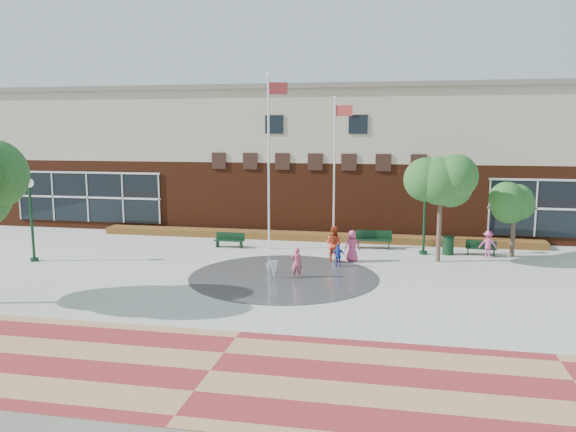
% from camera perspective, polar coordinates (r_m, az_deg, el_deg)
% --- Properties ---
extents(ground, '(120.00, 120.00, 0.00)m').
position_cam_1_polar(ground, '(22.24, -2.00, -8.19)').
color(ground, '#666056').
rests_on(ground, ground).
extents(plaza_concrete, '(46.00, 18.00, 0.01)m').
position_cam_1_polar(plaza_concrete, '(26.01, 0.00, -5.66)').
color(plaza_concrete, '#A8A8A0').
rests_on(plaza_concrete, ground).
extents(paver_band, '(46.00, 6.00, 0.01)m').
position_cam_1_polar(paver_band, '(15.93, -7.91, -15.32)').
color(paver_band, maroon).
rests_on(paver_band, ground).
extents(splash_pad, '(8.40, 8.40, 0.01)m').
position_cam_1_polar(splash_pad, '(25.06, -0.44, -6.22)').
color(splash_pad, '#383A3D').
rests_on(splash_pad, ground).
extents(library_building, '(44.40, 10.40, 9.20)m').
position_cam_1_polar(library_building, '(38.55, 3.87, 6.01)').
color(library_building, '#4D1F0F').
rests_on(library_building, ground).
extents(flower_bed, '(26.00, 1.20, 0.40)m').
position_cam_1_polar(flower_bed, '(33.32, 2.52, -2.47)').
color(flower_bed, '#A52115').
rests_on(flower_bed, ground).
extents(flagpole_left, '(1.07, 0.41, 9.47)m').
position_cam_1_polar(flagpole_left, '(30.26, -1.89, 6.47)').
color(flagpole_left, white).
rests_on(flagpole_left, ground).
extents(flagpole_right, '(1.02, 0.17, 8.24)m').
position_cam_1_polar(flagpole_right, '(30.47, 4.82, 5.19)').
color(flagpole_right, white).
rests_on(flagpole_right, ground).
extents(lamp_left, '(0.44, 0.44, 4.13)m').
position_cam_1_polar(lamp_left, '(30.27, -24.66, 0.52)').
color(lamp_left, black).
rests_on(lamp_left, ground).
extents(lamp_right, '(0.46, 0.46, 4.33)m').
position_cam_1_polar(lamp_right, '(29.89, 13.74, 1.23)').
color(lamp_right, black).
rests_on(lamp_right, ground).
extents(bench_left, '(1.66, 0.50, 0.83)m').
position_cam_1_polar(bench_left, '(31.31, -5.97, -2.74)').
color(bench_left, black).
rests_on(bench_left, ground).
extents(bench_mid, '(2.00, 0.59, 1.00)m').
position_cam_1_polar(bench_mid, '(31.21, 8.69, -2.72)').
color(bench_mid, black).
rests_on(bench_mid, ground).
extents(bench_right, '(1.57, 0.56, 0.77)m').
position_cam_1_polar(bench_right, '(30.89, 19.01, -3.37)').
color(bench_right, black).
rests_on(bench_right, ground).
extents(trash_can, '(0.62, 0.62, 1.01)m').
position_cam_1_polar(trash_can, '(30.50, 15.95, -2.87)').
color(trash_can, black).
rests_on(trash_can, ground).
extents(tree_mid, '(3.17, 3.17, 5.35)m').
position_cam_1_polar(tree_mid, '(28.27, 15.28, 3.20)').
color(tree_mid, '#45332A').
rests_on(tree_mid, ground).
extents(tree_small_right, '(2.48, 2.48, 4.25)m').
position_cam_1_polar(tree_small_right, '(30.76, 22.09, 1.80)').
color(tree_small_right, '#45332A').
rests_on(tree_small_right, ground).
extents(water_jet_a, '(0.40, 0.40, 0.77)m').
position_cam_1_polar(water_jet_a, '(24.77, -1.46, -6.41)').
color(water_jet_a, white).
rests_on(water_jet_a, ground).
extents(water_jet_b, '(0.20, 0.20, 0.45)m').
position_cam_1_polar(water_jet_b, '(25.73, -2.08, -5.84)').
color(water_jet_b, white).
rests_on(water_jet_b, ground).
extents(child_splash, '(0.57, 0.44, 1.37)m').
position_cam_1_polar(child_splash, '(24.77, 0.88, -4.77)').
color(child_splash, '#CE4F65').
rests_on(child_splash, ground).
extents(adult_red, '(1.08, 0.97, 1.82)m').
position_cam_1_polar(adult_red, '(27.74, 4.67, -2.86)').
color(adult_red, '#C94121').
rests_on(adult_red, ground).
extents(adult_pink, '(0.80, 0.54, 1.58)m').
position_cam_1_polar(adult_pink, '(27.96, 6.54, -3.04)').
color(adult_pink, '#C63F6B').
rests_on(adult_pink, ground).
extents(child_blue, '(0.66, 0.28, 1.12)m').
position_cam_1_polar(child_blue, '(26.82, 5.13, -4.03)').
color(child_blue, '#2A41B8').
rests_on(child_blue, ground).
extents(person_bench, '(0.96, 0.65, 1.39)m').
position_cam_1_polar(person_bench, '(30.48, 19.66, -2.71)').
color(person_bench, '#DC4491').
rests_on(person_bench, ground).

